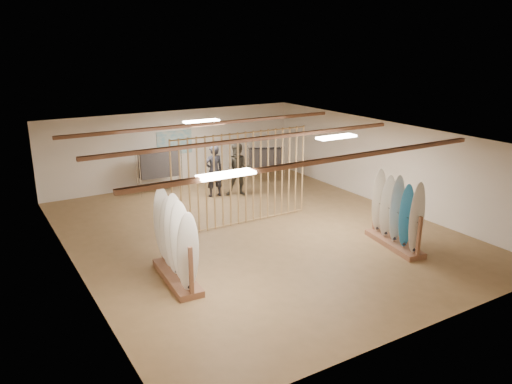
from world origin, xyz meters
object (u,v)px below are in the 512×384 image
clothing_rack_a (159,164)px  clothing_rack_b (266,159)px  rack_left (176,253)px  shopper_b (239,166)px  rack_right (396,223)px  shopper_a (214,168)px

clothing_rack_a → clothing_rack_b: size_ratio=1.12×
rack_left → clothing_rack_b: size_ratio=1.48×
rack_left → shopper_b: 6.70m
clothing_rack_b → shopper_b: 1.90m
rack_right → shopper_b: size_ratio=0.97×
rack_left → rack_right: size_ratio=1.03×
shopper_b → shopper_a: bearing=-174.5°
clothing_rack_b → shopper_b: shopper_b is taller
rack_right → clothing_rack_a: 8.70m
clothing_rack_a → shopper_a: (1.49, -1.37, -0.02)m
rack_right → clothing_rack_b: 7.05m
shopper_a → shopper_b: (0.79, -0.37, 0.03)m
rack_left → rack_right: (5.77, -1.15, -0.03)m
clothing_rack_a → shopper_a: 2.03m
shopper_a → clothing_rack_a: bearing=-39.7°
rack_right → shopper_b: 6.32m
shopper_a → shopper_b: bearing=157.8°
rack_left → clothing_rack_b: bearing=48.0°
rack_left → clothing_rack_b: rack_left is taller
rack_left → clothing_rack_a: 7.10m
clothing_rack_a → shopper_a: bearing=-40.0°
rack_left → clothing_rack_a: rack_left is taller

